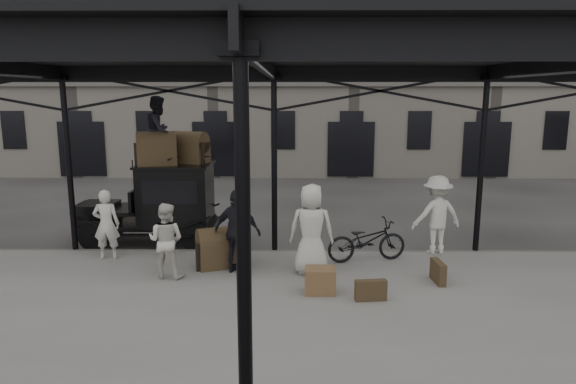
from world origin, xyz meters
The scene contains 18 objects.
ground centered at (0.00, 0.00, 0.00)m, with size 120.00×120.00×0.00m, color #383533.
platform centered at (0.00, -2.00, 0.07)m, with size 28.00×8.00×0.15m, color slate.
canopy centered at (0.00, -1.72, 4.60)m, with size 22.50×9.00×4.74m.
building_frontage centered at (0.00, 18.00, 7.00)m, with size 64.00×8.00×14.00m, color slate.
taxi centered at (-2.97, 3.02, 1.20)m, with size 3.65×1.55×2.18m.
porter_left centered at (-3.92, 1.30, 0.98)m, with size 0.60×0.40×1.66m, color beige.
porter_midleft centered at (-2.22, 0.07, 0.95)m, with size 0.78×0.61×1.60m, color beige.
porter_centre centered at (0.85, 0.35, 1.13)m, with size 0.96×0.63×1.97m, color beige.
porter_official centered at (-0.74, 0.37, 1.07)m, with size 1.07×0.45×1.83m, color black.
porter_right centered at (3.94, 1.80, 1.11)m, with size 1.24×0.71×1.91m, color beige.
bicycle centered at (2.17, 1.16, 0.64)m, with size 0.65×1.88×0.99m, color black.
porter_roof centered at (-3.00, 2.92, 3.06)m, with size 0.85×0.67×1.76m, color black.
steamer_trunk_roof_near centered at (-3.05, 2.77, 2.54)m, with size 0.98×0.60×0.72m, color #4D3A24, non-canonical shape.
steamer_trunk_roof_far centered at (-2.30, 3.22, 2.53)m, with size 0.95×0.58×0.69m, color #4D3A24, non-canonical shape.
steamer_trunk_platform centered at (-1.18, 0.77, 0.52)m, with size 1.02×0.62×0.75m, color #4D3A24, non-canonical shape.
wicker_hamper centered at (0.99, -0.80, 0.40)m, with size 0.60×0.45×0.50m, color brown.
suitcase_upright centered at (3.45, -0.21, 0.38)m, with size 0.15×0.60×0.45m, color #4D3A24.
suitcase_flat centered at (1.92, -1.18, 0.35)m, with size 0.60×0.15×0.40m, color #4D3A24.
Camera 1 is at (0.45, -10.31, 3.98)m, focal length 32.00 mm.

